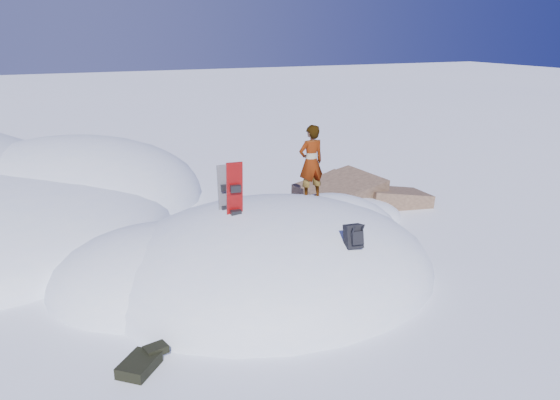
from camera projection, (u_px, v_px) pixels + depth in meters
name	position (u px, v px, depth m)	size (l,w,h in m)	color
ground	(272.00, 274.00, 11.42)	(120.00, 120.00, 0.00)	white
snow_mound	(260.00, 271.00, 11.56)	(8.00, 6.00, 3.00)	white
rock_outcrop	(350.00, 209.00, 15.48)	(4.68, 4.41, 1.68)	brown
snowboard_red	(235.00, 204.00, 10.61)	(0.33, 0.23, 1.71)	red
snowboard_dark	(225.00, 200.00, 10.98)	(0.28, 0.19, 1.48)	black
backpack	(354.00, 236.00, 9.80)	(0.34, 0.39, 0.51)	black
gear_pile	(142.00, 362.00, 8.20)	(0.87, 0.77, 0.23)	black
person	(311.00, 162.00, 12.25)	(0.62, 0.41, 1.70)	slate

